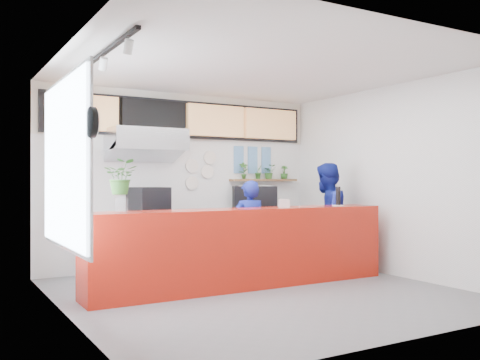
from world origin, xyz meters
name	(u,v)px	position (x,y,z in m)	size (l,w,h in m)	color
floor	(260,292)	(0.00, 0.00, 0.00)	(5.00, 5.00, 0.00)	slate
ceiling	(260,68)	(0.00, 0.00, 3.00)	(5.00, 5.00, 0.00)	silver
wall_back	(183,180)	(0.00, 2.50, 1.50)	(5.00, 5.00, 0.00)	white
wall_left	(67,180)	(-2.50, 0.00, 1.50)	(5.00, 5.00, 0.00)	white
wall_right	(395,180)	(2.50, 0.00, 1.50)	(5.00, 5.00, 0.00)	white
service_counter	(245,248)	(0.00, 0.40, 0.55)	(4.50, 0.60, 1.10)	#AE1A0C
cream_band	(184,117)	(0.00, 2.49, 2.60)	(5.00, 0.02, 0.80)	beige
prep_bench	(145,245)	(-0.80, 2.20, 0.45)	(1.80, 0.60, 0.90)	#B2B5BA
panini_oven	(149,202)	(-0.75, 2.20, 1.14)	(0.54, 0.54, 0.48)	black
extraction_hood	(146,140)	(-0.80, 2.15, 2.15)	(1.20, 0.70, 0.35)	#B2B5BA
hood_lip	(146,152)	(-0.80, 2.15, 1.95)	(1.20, 0.70, 0.08)	#B2B5BA
right_bench	(265,237)	(1.50, 2.20, 0.45)	(1.80, 0.60, 0.90)	#B2B5BA
espresso_machine	(254,200)	(1.26, 2.20, 1.15)	(0.76, 0.54, 0.49)	black
espresso_tray	(254,187)	(1.26, 2.20, 1.38)	(0.63, 0.43, 0.06)	#A4A6AB
herb_shelf	(264,180)	(1.60, 2.40, 1.50)	(1.40, 0.18, 0.04)	brown
menu_board_far_left	(83,113)	(-1.75, 2.38, 2.55)	(1.10, 0.10, 0.55)	tan
menu_board_mid_left	(154,117)	(-0.59, 2.38, 2.55)	(1.10, 0.10, 0.55)	black
menu_board_mid_right	(216,121)	(0.57, 2.38, 2.55)	(1.10, 0.10, 0.55)	tan
menu_board_far_right	(270,124)	(1.73, 2.38, 2.55)	(1.10, 0.10, 0.55)	tan
soffit	(184,119)	(0.00, 2.46, 2.55)	(4.80, 0.04, 0.65)	black
window_pane	(64,163)	(-2.47, 0.30, 1.70)	(0.04, 2.20, 1.90)	silver
window_frame	(66,163)	(-2.45, 0.30, 1.70)	(0.03, 2.30, 2.00)	#B2B5BA
wall_clock_rim	(92,122)	(-2.46, -0.90, 2.05)	(0.30, 0.30, 0.05)	black
wall_clock_face	(95,123)	(-2.43, -0.90, 2.05)	(0.26, 0.26, 0.02)	white
track_rail	(103,53)	(-2.10, 0.00, 2.94)	(0.05, 2.40, 0.04)	black
dec_plate_a	(192,166)	(0.15, 2.47, 1.75)	(0.24, 0.24, 0.03)	silver
dec_plate_b	(207,172)	(0.45, 2.47, 1.65)	(0.24, 0.24, 0.03)	silver
dec_plate_c	(192,183)	(0.15, 2.47, 1.45)	(0.24, 0.24, 0.03)	silver
dec_plate_d	(210,158)	(0.50, 2.47, 1.90)	(0.24, 0.24, 0.03)	silver
photo_frame_a	(239,153)	(1.10, 2.48, 2.00)	(0.20, 0.02, 0.25)	#598CBF
photo_frame_b	(253,153)	(1.40, 2.48, 2.00)	(0.20, 0.02, 0.25)	#598CBF
photo_frame_c	(266,154)	(1.70, 2.48, 2.00)	(0.20, 0.02, 0.25)	#598CBF
photo_frame_d	(239,166)	(1.10, 2.48, 1.75)	(0.20, 0.02, 0.25)	#598CBF
photo_frame_e	(253,167)	(1.40, 2.48, 1.75)	(0.20, 0.02, 0.25)	#598CBF
photo_frame_f	(266,167)	(1.70, 2.48, 1.75)	(0.20, 0.02, 0.25)	#598CBF
staff_center	(249,229)	(0.42, 0.98, 0.74)	(0.54, 0.36, 1.49)	navy
staff_right	(326,217)	(1.85, 0.88, 0.89)	(0.87, 0.67, 1.78)	navy
herb_a	(244,170)	(1.16, 2.40, 1.68)	(0.16, 0.11, 0.31)	#2B5D20
herb_b	(258,172)	(1.48, 2.40, 1.65)	(0.14, 0.12, 0.26)	#2B5D20
herb_c	(269,172)	(1.72, 2.40, 1.66)	(0.24, 0.21, 0.27)	#2B5D20
herb_d	(284,172)	(2.06, 2.40, 1.65)	(0.15, 0.13, 0.26)	#2B5D20
glass_vase	(121,205)	(-1.78, 0.35, 1.19)	(0.15, 0.15, 0.19)	silver
basil_vase	(121,177)	(-1.78, 0.35, 1.54)	(0.39, 0.34, 0.44)	#2B5D20
napkin_holder	(284,204)	(0.61, 0.31, 1.16)	(0.14, 0.09, 0.12)	silver
white_plate	(338,205)	(1.65, 0.35, 1.11)	(0.18, 0.18, 0.01)	silver
pepper_mill	(338,196)	(1.65, 0.35, 1.26)	(0.07, 0.07, 0.28)	black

